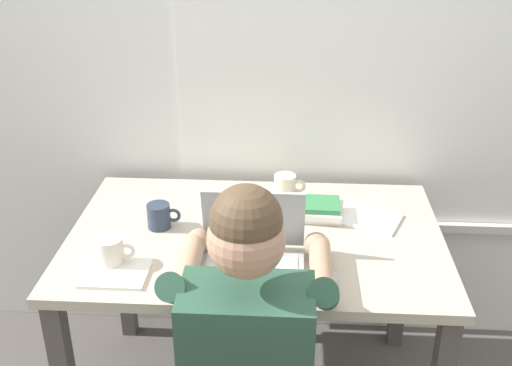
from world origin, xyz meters
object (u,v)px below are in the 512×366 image
Objects in this scene: seated_person at (250,347)px; desk at (256,258)px; laptop at (251,251)px; computer_mouse at (328,278)px; coffee_mug_dark at (160,216)px; book_stack_main at (317,210)px; coffee_mug_spare at (286,187)px; coffee_mug_white at (111,252)px.

desk is at bearing 91.65° from seated_person.
laptop is at bearing 93.55° from seated_person.
coffee_mug_dark is at bearing 152.08° from computer_mouse.
seated_person is 5.94× the size of book_stack_main.
seated_person is at bearing -96.21° from coffee_mug_spare.
seated_person is at bearing -107.70° from book_stack_main.
coffee_mug_dark is at bearing 66.84° from coffee_mug_white.
coffee_mug_spare is at bearing 130.41° from book_stack_main.
book_stack_main is (0.22, 0.14, 0.13)m from desk.
coffee_mug_spare is at bearing 29.65° from coffee_mug_dark.
desk is 0.25m from laptop.
coffee_mug_spare is (0.10, 0.27, 0.15)m from desk.
laptop is (-0.02, 0.30, 0.13)m from seated_person.
laptop is at bearing -91.18° from desk.
laptop is at bearing -33.78° from coffee_mug_dark.
desk is 10.71× the size of coffee_mug_spare.
computer_mouse is at bearing -49.67° from desk.
coffee_mug_white is 1.04× the size of coffee_mug_dark.
laptop is 0.48m from coffee_mug_spare.
seated_person is 0.64m from coffee_mug_dark.
seated_person reaches higher than coffee_mug_white.
coffee_mug_spare is at bearing 42.38° from coffee_mug_white.
coffee_mug_dark is 0.57× the size of book_stack_main.
coffee_mug_spare is (0.10, 0.47, -0.01)m from laptop.
computer_mouse is (0.24, -0.08, -0.04)m from laptop.
coffee_mug_white is at bearing 175.02° from computer_mouse.
laptop reaches higher than coffee_mug_spare.
seated_person is 0.55m from coffee_mug_white.
coffee_mug_dark reaches higher than book_stack_main.
seated_person reaches higher than coffee_mug_spare.
coffee_mug_white reaches higher than desk.
coffee_mug_dark is 0.50m from coffee_mug_spare.
coffee_mug_white is 1.03× the size of coffee_mug_spare.
computer_mouse is 0.57m from coffee_mug_spare.
laptop is at bearing 2.85° from coffee_mug_white.
coffee_mug_white is at bearing -137.62° from coffee_mug_spare.
seated_person is 12.34× the size of computer_mouse.
computer_mouse is (0.22, 0.21, 0.10)m from seated_person.
book_stack_main is at bearing 72.30° from seated_person.
seated_person is 0.67m from book_stack_main.
seated_person is 9.92× the size of coffee_mug_white.
coffee_mug_spare is (0.08, 0.77, 0.13)m from seated_person.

